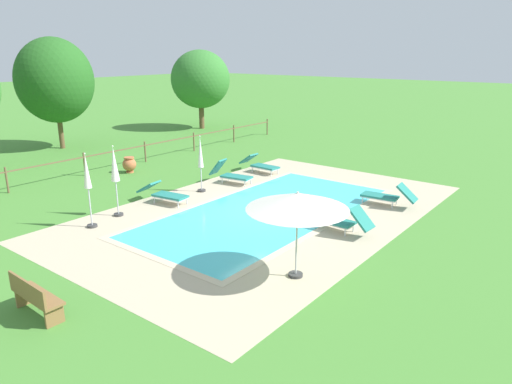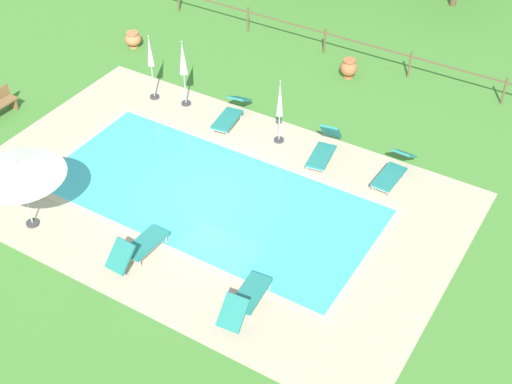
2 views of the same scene
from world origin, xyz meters
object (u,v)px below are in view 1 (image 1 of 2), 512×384
Objects in this scene: patio_umbrella_open_foreground at (298,201)px; wooden_bench_lawn_side at (34,296)px; sun_lounger_north_mid at (342,220)px; sun_lounger_north_far at (231,174)px; sun_lounger_north_near_steps at (164,193)px; sun_lounger_north_end at (388,196)px; patio_umbrella_closed_row_east at (87,179)px; sun_lounger_south_near_corner at (260,164)px; tree_east_mid at (55,81)px; patio_umbrella_closed_row_west at (115,169)px; tree_centre at (200,79)px; terracotta_urn_by_tree at (129,164)px; patio_umbrella_closed_row_centre at (201,158)px.

wooden_bench_lawn_side is at bearing 145.76° from patio_umbrella_open_foreground.
sun_lounger_north_mid is 1.28× the size of wooden_bench_lawn_side.
sun_lounger_north_far reaches higher than sun_lounger_north_mid.
wooden_bench_lawn_side is (-6.94, -3.79, 0.11)m from sun_lounger_north_near_steps.
patio_umbrella_closed_row_east reaches higher than sun_lounger_north_end.
sun_lounger_south_near_corner is 13.18m from tree_east_mid.
patio_umbrella_closed_row_west is 19.08m from tree_centre.
sun_lounger_north_near_steps is at bearing 74.11° from patio_umbrella_open_foreground.
terracotta_urn_by_tree is at bearing 128.41° from sun_lounger_south_near_corner.
tree_east_mid reaches higher than sun_lounger_north_near_steps.
patio_umbrella_closed_row_east is 7.17m from terracotta_urn_by_tree.
sun_lounger_north_near_steps is at bearing -104.96° from tree_east_mid.
patio_umbrella_open_foreground reaches higher than terracotta_urn_by_tree.
patio_umbrella_closed_row_west is 3.33× the size of terracotta_urn_by_tree.
patio_umbrella_closed_row_east reaches higher than patio_umbrella_open_foreground.
patio_umbrella_closed_row_west is 1.08× the size of patio_umbrella_closed_row_centre.
tree_centre reaches higher than sun_lounger_north_near_steps.
patio_umbrella_open_foreground is 20.37m from tree_east_mid.
sun_lounger_south_near_corner is 6.03m from terracotta_urn_by_tree.
sun_lounger_north_end is at bearing -1.01° from sun_lounger_north_mid.
tree_east_mid is at bearing 94.23° from sun_lounger_north_end.
sun_lounger_north_near_steps is at bearing 176.91° from sun_lounger_north_far.
patio_umbrella_closed_row_east is (-8.95, -0.07, 1.21)m from sun_lounger_south_near_corner.
patio_umbrella_closed_row_west is 0.44× the size of tree_centre.
sun_lounger_north_near_steps is at bearing 1.82° from patio_umbrella_closed_row_east.
sun_lounger_north_mid reaches higher than sun_lounger_south_near_corner.
sun_lounger_north_near_steps is 0.87× the size of patio_umbrella_closed_row_west.
tree_centre is (7.70, 11.19, 3.10)m from sun_lounger_south_near_corner.
sun_lounger_north_mid is 0.96× the size of sun_lounger_south_near_corner.
sun_lounger_south_near_corner is at bearing -1.24° from patio_umbrella_closed_row_west.
patio_umbrella_open_foreground is 3.41× the size of terracotta_urn_by_tree.
sun_lounger_north_end is 0.83× the size of patio_umbrella_closed_row_east.
tree_centre is (15.56, 18.29, 1.50)m from patio_umbrella_open_foreground.
tree_centre reaches higher than patio_umbrella_open_foreground.
terracotta_urn_by_tree is (-1.49, 4.88, -0.00)m from sun_lounger_north_far.
patio_umbrella_closed_row_east is at bearing -168.74° from patio_umbrella_closed_row_west.
sun_lounger_north_far is 0.31× the size of tree_east_mid.
patio_umbrella_closed_row_west reaches higher than terracotta_urn_by_tree.
sun_lounger_north_near_steps is 2.33m from patio_umbrella_closed_row_west.
sun_lounger_north_far is 15.41m from tree_centre.
tree_east_mid is (1.25, 7.75, 3.42)m from terracotta_urn_by_tree.
sun_lounger_south_near_corner is at bearing 0.44° from patio_umbrella_closed_row_east.
patio_umbrella_closed_row_centre is at bearing 85.27° from sun_lounger_north_mid.
tree_centre is (20.47, 14.95, 3.00)m from wooden_bench_lawn_side.
patio_umbrella_closed_row_west is (-3.29, 6.74, 1.26)m from sun_lounger_north_mid.
tree_east_mid is at bearing 91.11° from sun_lounger_north_far.
sun_lounger_north_end is 0.33× the size of tree_east_mid.
terracotta_urn_by_tree is 0.13× the size of tree_centre.
patio_umbrella_closed_row_centre is 3.10× the size of terracotta_urn_by_tree.
sun_lounger_north_near_steps is 1.05× the size of sun_lounger_north_end.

